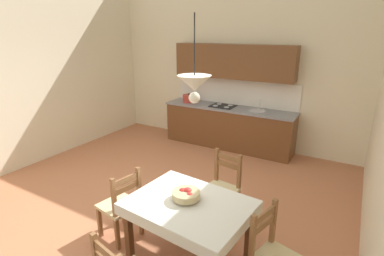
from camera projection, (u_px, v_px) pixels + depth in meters
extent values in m
cube|color=#B7704C|center=(144.00, 209.00, 4.37)|extent=(6.17, 6.87, 0.10)
cube|color=beige|center=(233.00, 53.00, 6.35)|extent=(6.17, 0.12, 4.01)
cube|color=beige|center=(7.00, 58.00, 5.08)|extent=(0.12, 6.87, 4.01)
cube|color=brown|center=(228.00, 128.00, 6.49)|extent=(2.81, 0.60, 0.86)
cube|color=gray|center=(229.00, 108.00, 6.34)|extent=(2.84, 0.63, 0.04)
cube|color=white|center=(235.00, 92.00, 6.49)|extent=(2.81, 0.01, 0.55)
cube|color=brown|center=(233.00, 61.00, 6.15)|extent=(2.59, 0.34, 0.70)
cube|color=black|center=(222.00, 148.00, 6.39)|extent=(2.77, 0.02, 0.09)
cylinder|color=silver|center=(257.00, 111.00, 6.04)|extent=(0.34, 0.34, 0.02)
cylinder|color=silver|center=(260.00, 104.00, 6.12)|extent=(0.02, 0.02, 0.22)
cube|color=black|center=(223.00, 106.00, 6.40)|extent=(0.52, 0.42, 0.01)
cylinder|color=silver|center=(215.00, 106.00, 6.38)|extent=(0.11, 0.11, 0.01)
cylinder|color=silver|center=(226.00, 107.00, 6.26)|extent=(0.11, 0.11, 0.01)
cylinder|color=silver|center=(219.00, 104.00, 6.55)|extent=(0.11, 0.11, 0.01)
cylinder|color=silver|center=(230.00, 105.00, 6.42)|extent=(0.11, 0.11, 0.01)
cylinder|color=#B2382D|center=(189.00, 99.00, 6.77)|extent=(0.28, 0.28, 0.15)
cylinder|color=#B2382D|center=(189.00, 95.00, 6.74)|extent=(0.29, 0.29, 0.02)
sphere|color=black|center=(189.00, 94.00, 6.73)|extent=(0.04, 0.04, 0.04)
cube|color=#56331C|center=(189.00, 203.00, 3.09)|extent=(1.26, 0.98, 0.02)
cube|color=#56331C|center=(129.00, 234.00, 3.21)|extent=(0.08, 0.08, 0.73)
cube|color=#56331C|center=(173.00, 202.00, 3.80)|extent=(0.08, 0.08, 0.73)
cube|color=#56331C|center=(249.00, 233.00, 3.22)|extent=(0.08, 0.08, 0.73)
cube|color=silver|center=(189.00, 202.00, 3.09)|extent=(1.32, 1.05, 0.00)
cube|color=silver|center=(160.00, 231.00, 2.74)|extent=(1.24, 0.11, 0.12)
cube|color=silver|center=(212.00, 189.00, 3.48)|extent=(1.24, 0.11, 0.12)
cube|color=silver|center=(146.00, 190.00, 3.45)|extent=(0.09, 0.94, 0.12)
cube|color=silver|center=(243.00, 229.00, 2.77)|extent=(0.09, 0.94, 0.12)
cube|color=#D1BC89|center=(220.00, 190.00, 3.95)|extent=(0.48, 0.48, 0.04)
cube|color=brown|center=(223.00, 216.00, 3.78)|extent=(0.05, 0.05, 0.41)
cube|color=brown|center=(201.00, 206.00, 3.99)|extent=(0.05, 0.05, 0.41)
cube|color=brown|center=(239.00, 187.00, 3.97)|extent=(0.05, 0.05, 0.93)
cube|color=brown|center=(216.00, 179.00, 4.18)|extent=(0.05, 0.05, 0.93)
cube|color=brown|center=(228.00, 158.00, 3.95)|extent=(0.32, 0.07, 0.07)
cube|color=brown|center=(228.00, 165.00, 3.99)|extent=(0.32, 0.07, 0.07)
cube|color=#D1BC89|center=(119.00, 205.00, 3.61)|extent=(0.49, 0.49, 0.04)
cube|color=brown|center=(100.00, 222.00, 3.66)|extent=(0.05, 0.05, 0.41)
cube|color=brown|center=(123.00, 209.00, 3.92)|extent=(0.05, 0.05, 0.41)
cube|color=brown|center=(116.00, 215.00, 3.36)|extent=(0.05, 0.05, 0.93)
cube|color=brown|center=(140.00, 202.00, 3.62)|extent=(0.05, 0.05, 0.93)
cube|color=brown|center=(126.00, 180.00, 3.37)|extent=(0.08, 0.32, 0.07)
cube|color=brown|center=(127.00, 188.00, 3.40)|extent=(0.08, 0.32, 0.07)
cube|color=brown|center=(107.00, 253.00, 2.26)|extent=(0.32, 0.09, 0.07)
cube|color=brown|center=(271.00, 240.00, 2.96)|extent=(0.05, 0.05, 0.93)
cube|color=brown|center=(265.00, 215.00, 2.72)|extent=(0.11, 0.32, 0.07)
cube|color=brown|center=(264.00, 225.00, 2.75)|extent=(0.11, 0.32, 0.07)
cylinder|color=tan|center=(186.00, 198.00, 3.14)|extent=(0.17, 0.17, 0.02)
cylinder|color=tan|center=(186.00, 194.00, 3.12)|extent=(0.30, 0.30, 0.07)
sphere|color=red|center=(183.00, 192.00, 3.15)|extent=(0.09, 0.09, 0.09)
sphere|color=red|center=(190.00, 196.00, 3.08)|extent=(0.08, 0.08, 0.08)
sphere|color=red|center=(188.00, 192.00, 3.14)|extent=(0.10, 0.10, 0.10)
cylinder|color=black|center=(194.00, 47.00, 2.63)|extent=(0.01, 0.01, 0.57)
cone|color=silver|center=(194.00, 83.00, 2.73)|extent=(0.32, 0.32, 0.14)
sphere|color=white|center=(194.00, 98.00, 2.78)|extent=(0.11, 0.11, 0.11)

